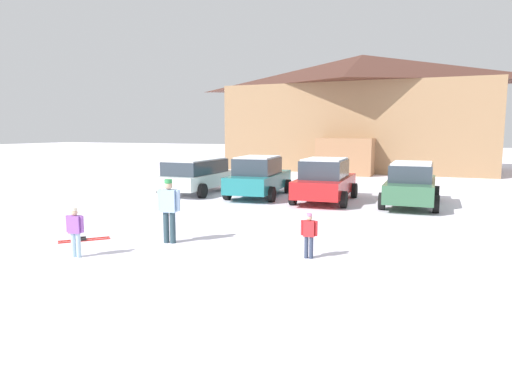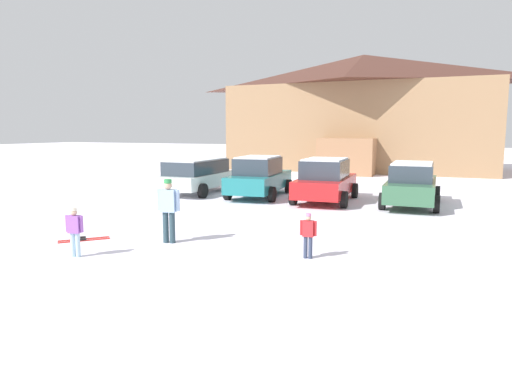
# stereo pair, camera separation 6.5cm
# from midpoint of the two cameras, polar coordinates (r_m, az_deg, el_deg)

# --- Properties ---
(ground) EXTENTS (160.00, 160.00, 0.00)m
(ground) POSITION_cam_midpoint_polar(r_m,az_deg,el_deg) (8.88, -22.60, -12.05)
(ground) COLOR white
(ski_lodge) EXTENTS (19.10, 11.22, 8.47)m
(ski_lodge) POSITION_cam_midpoint_polar(r_m,az_deg,el_deg) (35.74, 13.15, 9.73)
(ski_lodge) COLOR #95714E
(ski_lodge) RESTS_ON ground
(parked_white_suv) EXTENTS (2.32, 4.56, 1.59)m
(parked_white_suv) POSITION_cam_midpoint_polar(r_m,az_deg,el_deg) (21.42, -7.24, 2.19)
(parked_white_suv) COLOR white
(parked_white_suv) RESTS_ON ground
(parked_teal_hatchback) EXTENTS (2.47, 4.73, 1.79)m
(parked_teal_hatchback) POSITION_cam_midpoint_polar(r_m,az_deg,el_deg) (20.08, 0.50, 1.94)
(parked_teal_hatchback) COLOR #1F7578
(parked_teal_hatchback) RESTS_ON ground
(parked_red_sedan) EXTENTS (2.36, 4.54, 1.78)m
(parked_red_sedan) POSITION_cam_midpoint_polar(r_m,az_deg,el_deg) (18.87, 8.78, 1.47)
(parked_red_sedan) COLOR red
(parked_red_sedan) RESTS_ON ground
(parked_green_coupe) EXTENTS (2.16, 4.79, 1.69)m
(parked_green_coupe) POSITION_cam_midpoint_polar(r_m,az_deg,el_deg) (18.68, 18.99, 0.97)
(parked_green_coupe) COLOR #346243
(parked_green_coupe) RESTS_ON ground
(skier_adult_in_blue_parka) EXTENTS (0.61, 0.31, 1.67)m
(skier_adult_in_blue_parka) POSITION_cam_midpoint_polar(r_m,az_deg,el_deg) (11.99, -10.73, -1.87)
(skier_adult_in_blue_parka) COLOR #2A414B
(skier_adult_in_blue_parka) RESTS_ON ground
(skier_child_in_purple_jacket) EXTENTS (0.42, 0.23, 1.16)m
(skier_child_in_purple_jacket) POSITION_cam_midpoint_polar(r_m,az_deg,el_deg) (11.29, -21.57, -4.35)
(skier_child_in_purple_jacket) COLOR #9ABCCF
(skier_child_in_purple_jacket) RESTS_ON ground
(skier_child_in_red_jacket) EXTENTS (0.39, 0.17, 1.05)m
(skier_child_in_red_jacket) POSITION_cam_midpoint_polar(r_m,az_deg,el_deg) (10.49, 6.72, -5.12)
(skier_child_in_red_jacket) COLOR #323C55
(skier_child_in_red_jacket) RESTS_ON ground
(pair_of_skis) EXTENTS (1.11, 1.14, 0.08)m
(pair_of_skis) POSITION_cam_midpoint_polar(r_m,az_deg,el_deg) (13.07, -20.62, -5.56)
(pair_of_skis) COLOR red
(pair_of_skis) RESTS_ON ground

